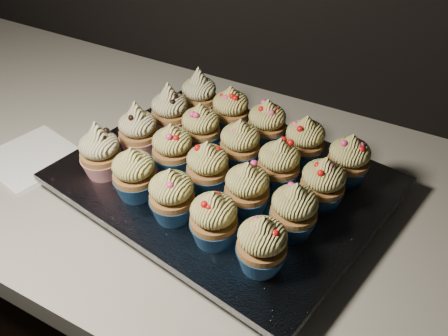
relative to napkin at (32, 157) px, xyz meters
name	(u,v)px	position (x,y,z in m)	size (l,w,h in m)	color
cabinet	(143,304)	(0.09, 0.11, -0.47)	(2.40, 0.60, 0.86)	black
worktop	(117,151)	(0.09, 0.11, -0.02)	(2.44, 0.64, 0.04)	beige
napkin	(32,157)	(0.00, 0.00, 0.00)	(0.14, 0.14, 0.00)	white
baking_tray	(224,188)	(0.33, 0.08, 0.01)	(0.43, 0.32, 0.02)	black
foil_lining	(224,179)	(0.33, 0.08, 0.03)	(0.46, 0.36, 0.01)	silver
cupcake_0	(100,152)	(0.17, 0.00, 0.07)	(0.06, 0.06, 0.10)	#AA171F
cupcake_1	(134,174)	(0.24, -0.02, 0.07)	(0.06, 0.06, 0.08)	navy
cupcake_2	(172,196)	(0.31, -0.03, 0.07)	(0.06, 0.06, 0.08)	navy
cupcake_3	(214,219)	(0.38, -0.04, 0.07)	(0.06, 0.06, 0.08)	navy
cupcake_4	(262,245)	(0.46, -0.05, 0.07)	(0.06, 0.06, 0.08)	navy
cupcake_5	(138,131)	(0.18, 0.07, 0.07)	(0.06, 0.06, 0.10)	#AA171F
cupcake_6	(173,149)	(0.25, 0.06, 0.07)	(0.06, 0.06, 0.08)	navy
cupcake_7	(208,168)	(0.32, 0.05, 0.07)	(0.06, 0.06, 0.08)	navy
cupcake_8	(247,189)	(0.39, 0.03, 0.07)	(0.06, 0.06, 0.08)	navy
cupcake_9	(294,211)	(0.47, 0.03, 0.07)	(0.06, 0.06, 0.08)	navy
cupcake_10	(170,111)	(0.19, 0.15, 0.07)	(0.06, 0.06, 0.10)	#AA171F
cupcake_11	(201,128)	(0.26, 0.13, 0.07)	(0.06, 0.06, 0.08)	navy
cupcake_12	(240,145)	(0.34, 0.12, 0.07)	(0.06, 0.06, 0.08)	navy
cupcake_13	(279,164)	(0.41, 0.10, 0.07)	(0.06, 0.06, 0.08)	navy
cupcake_14	(323,184)	(0.48, 0.09, 0.07)	(0.06, 0.06, 0.08)	navy
cupcake_15	(199,95)	(0.21, 0.21, 0.07)	(0.06, 0.06, 0.10)	#AA171F
cupcake_16	(231,111)	(0.28, 0.20, 0.07)	(0.06, 0.06, 0.08)	navy
cupcake_17	(267,124)	(0.35, 0.19, 0.07)	(0.06, 0.06, 0.08)	navy
cupcake_18	(305,141)	(0.42, 0.18, 0.07)	(0.06, 0.06, 0.08)	navy
cupcake_19	(348,160)	(0.49, 0.16, 0.07)	(0.06, 0.06, 0.08)	navy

